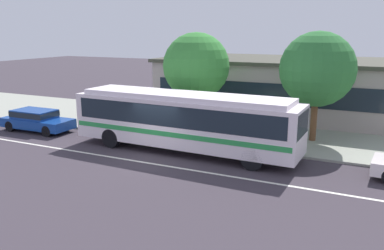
{
  "coord_description": "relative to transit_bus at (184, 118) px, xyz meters",
  "views": [
    {
      "loc": [
        9.51,
        -15.61,
        5.91
      ],
      "look_at": [
        1.15,
        1.97,
        1.3
      ],
      "focal_mm": 37.21,
      "sensor_mm": 36.0,
      "label": 1
    }
  ],
  "objects": [
    {
      "name": "lane_stripe_center",
      "position": [
        -0.93,
        -2.34,
        -1.71
      ],
      "size": [
        56.0,
        0.16,
        0.01
      ],
      "primitive_type": "cube",
      "color": "silver",
      "rests_on": "ground_plane"
    },
    {
      "name": "pedestrian_walking_along_curb",
      "position": [
        -4.18,
        2.42,
        -0.67
      ],
      "size": [
        0.4,
        0.4,
        1.59
      ],
      "color": "#292635",
      "rests_on": "sidewalk_slab"
    },
    {
      "name": "street_tree_near_stop",
      "position": [
        -1.33,
        4.28,
        2.18
      ],
      "size": [
        3.93,
        3.93,
        5.74
      ],
      "color": "brown",
      "rests_on": "sidewalk_slab"
    },
    {
      "name": "sedan_behind_bus",
      "position": [
        -9.97,
        -0.05,
        -0.99
      ],
      "size": [
        4.46,
        1.82,
        1.29
      ],
      "color": "navy",
      "rests_on": "ground_plane"
    },
    {
      "name": "ground_plane",
      "position": [
        -0.93,
        -1.54,
        -1.71
      ],
      "size": [
        120.0,
        120.0,
        0.0
      ],
      "primitive_type": "plane",
      "color": "#3A333B"
    },
    {
      "name": "transit_bus",
      "position": [
        0.0,
        0.0,
        0.0
      ],
      "size": [
        11.64,
        2.82,
        2.95
      ],
      "color": "white",
      "rests_on": "ground_plane"
    },
    {
      "name": "pedestrian_waiting_near_sign",
      "position": [
        4.81,
        2.83,
        -0.55
      ],
      "size": [
        0.44,
        0.44,
        1.78
      ],
      "color": "#7A6361",
      "rests_on": "sidewalk_slab"
    },
    {
      "name": "bus_stop_sign",
      "position": [
        5.16,
        1.7,
        -0.01
      ],
      "size": [
        0.16,
        0.43,
        2.47
      ],
      "color": "gray",
      "rests_on": "sidewalk_slab"
    },
    {
      "name": "station_building",
      "position": [
        1.98,
        11.53,
        0.3
      ],
      "size": [
        16.63,
        9.06,
        4.0
      ],
      "color": "#A89796",
      "rests_on": "ground_plane"
    },
    {
      "name": "sidewalk_slab",
      "position": [
        -0.93,
        5.35,
        -1.65
      ],
      "size": [
        60.0,
        8.0,
        0.12
      ],
      "primitive_type": "cube",
      "color": "#979A8C",
      "rests_on": "ground_plane"
    },
    {
      "name": "street_tree_mid_block",
      "position": [
        5.54,
        4.5,
        2.25
      ],
      "size": [
        3.93,
        3.93,
        5.82
      ],
      "color": "brown",
      "rests_on": "sidewalk_slab"
    }
  ]
}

